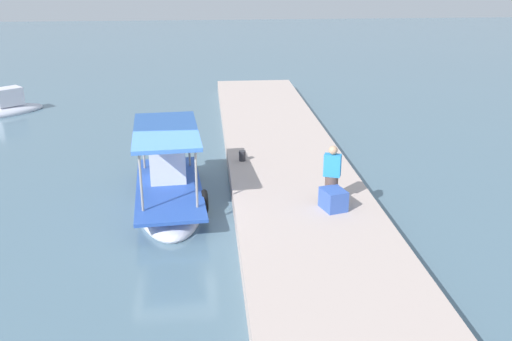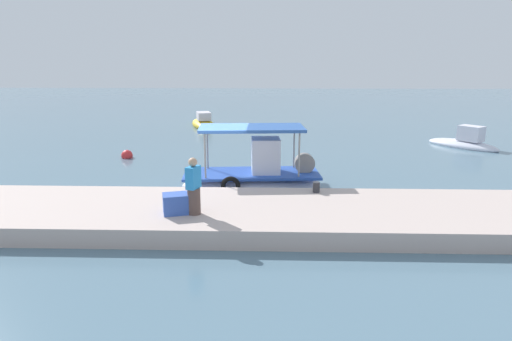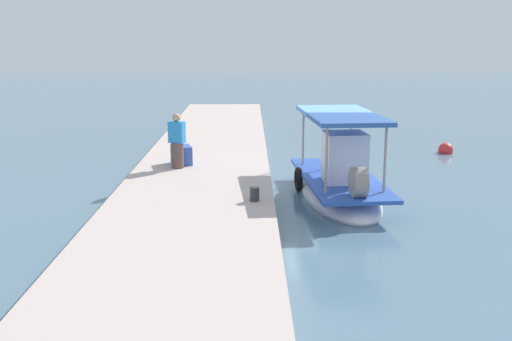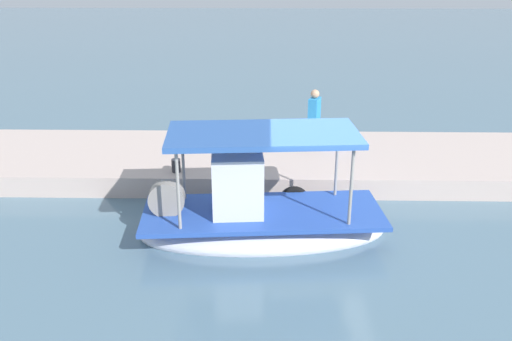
# 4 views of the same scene
# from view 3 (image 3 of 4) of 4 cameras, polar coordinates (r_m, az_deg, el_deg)

# --- Properties ---
(ground_plane) EXTENTS (120.00, 120.00, 0.00)m
(ground_plane) POSITION_cam_3_polar(r_m,az_deg,el_deg) (18.79, 6.84, -1.47)
(ground_plane) COLOR slate
(dock_quay) EXTENTS (36.00, 4.22, 0.57)m
(dock_quay) POSITION_cam_3_polar(r_m,az_deg,el_deg) (18.62, -5.22, -0.66)
(dock_quay) COLOR #C4AFA5
(dock_quay) RESTS_ON ground_plane
(main_fishing_boat) EXTENTS (5.74, 2.46, 2.83)m
(main_fishing_boat) POSITION_cam_3_polar(r_m,az_deg,el_deg) (17.25, 8.02, -1.24)
(main_fishing_boat) COLOR silver
(main_fishing_boat) RESTS_ON ground_plane
(fisherman_near_bollard) EXTENTS (0.49, 0.55, 1.72)m
(fisherman_near_bollard) POSITION_cam_3_polar(r_m,az_deg,el_deg) (18.58, -7.59, 2.60)
(fisherman_near_bollard) COLOR brown
(fisherman_near_bollard) RESTS_ON dock_quay
(mooring_bollard) EXTENTS (0.24, 0.24, 0.36)m
(mooring_bollard) POSITION_cam_3_polar(r_m,az_deg,el_deg) (14.81, -0.15, -2.27)
(mooring_bollard) COLOR #2D2D33
(mooring_bollard) RESTS_ON dock_quay
(cargo_crate) EXTENTS (0.87, 0.77, 0.60)m
(cargo_crate) POSITION_cam_3_polar(r_m,az_deg,el_deg) (19.21, -7.18, 1.49)
(cargo_crate) COLOR #385AB5
(cargo_crate) RESTS_ON dock_quay
(marker_buoy) EXTENTS (0.59, 0.59, 0.59)m
(marker_buoy) POSITION_cam_3_polar(r_m,az_deg,el_deg) (25.10, 17.75, 1.89)
(marker_buoy) COLOR red
(marker_buoy) RESTS_ON ground_plane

